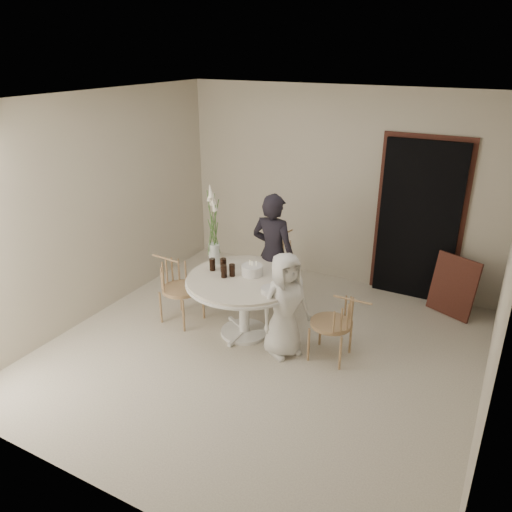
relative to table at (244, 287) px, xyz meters
The scene contains 18 objects.
ground 0.75m from the table, 35.54° to the right, with size 4.50×4.50×0.00m, color beige.
room_shell 1.09m from the table, 35.54° to the right, with size 4.50×4.50×4.50m.
doorway 2.49m from the table, 52.29° to the left, with size 1.00×0.10×2.10m, color black.
door_trim 2.53m from the table, 52.85° to the left, with size 1.12×0.03×2.22m, color #54241C.
table is the anchor object (origin of this frame).
picture_frame 2.66m from the table, 38.58° to the left, with size 0.58×0.04×0.77m, color #54241C.
chair_far 1.28m from the table, 97.66° to the left, with size 0.49×0.52×0.80m.
chair_right 1.17m from the table, ahead, with size 0.47×0.44×0.77m.
chair_left 0.94m from the table, behind, with size 0.51×0.47×0.80m.
girl 0.68m from the table, 86.77° to the left, with size 0.57×0.37×1.55m, color black.
boy 0.60m from the table, 13.85° to the right, with size 0.58×0.38×1.19m, color silver.
birthday_cake 0.21m from the table, 67.36° to the left, with size 0.24×0.24×0.17m.
cola_tumbler_a 0.23m from the table, 169.48° to the right, with size 0.07×0.07×0.14m, color black.
cola_tumbler_b 0.29m from the table, 153.96° to the right, with size 0.07×0.07×0.15m, color black.
cola_tumbler_c 0.46m from the table, behind, with size 0.07×0.07×0.15m, color black.
cola_tumbler_d 0.35m from the table, behind, with size 0.07×0.07×0.16m, color black.
plate_stack 0.49m from the table, 23.35° to the right, with size 0.21×0.21×0.05m, color silver.
flower_vase 0.76m from the table, 159.72° to the left, with size 0.13×0.13×0.98m.
Camera 1 is at (2.18, -4.18, 3.16)m, focal length 35.00 mm.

